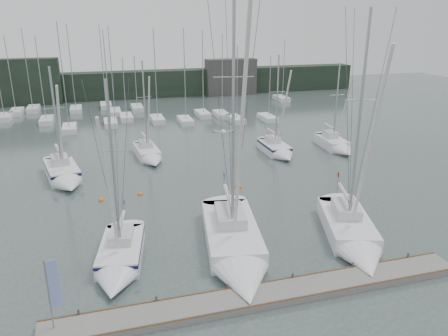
{
  "coord_description": "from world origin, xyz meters",
  "views": [
    {
      "loc": [
        -8.09,
        -24.1,
        14.89
      ],
      "look_at": [
        0.45,
        5.0,
        4.34
      ],
      "focal_mm": 35.0,
      "sensor_mm": 36.0,
      "label": 1
    }
  ],
  "objects_px": {
    "buoy_a": "(140,195)",
    "dock_banner": "(52,288)",
    "sailboat_mid_b": "(149,156)",
    "sailboat_near_right": "(354,239)",
    "buoy_c": "(101,201)",
    "sailboat_mid_d": "(278,151)",
    "sailboat_near_left": "(119,262)",
    "sailboat_mid_a": "(64,176)",
    "buoy_b": "(238,187)",
    "sailboat_mid_e": "(337,146)",
    "sailboat_near_center": "(237,253)"
  },
  "relations": [
    {
      "from": "sailboat_near_right",
      "to": "sailboat_near_left",
      "type": "bearing_deg",
      "value": -167.2
    },
    {
      "from": "sailboat_near_center",
      "to": "dock_banner",
      "type": "xyz_separation_m",
      "value": [
        -10.57,
        -3.98,
        2.04
      ]
    },
    {
      "from": "sailboat_near_right",
      "to": "sailboat_mid_e",
      "type": "height_order",
      "value": "sailboat_near_right"
    },
    {
      "from": "buoy_a",
      "to": "sailboat_mid_d",
      "type": "bearing_deg",
      "value": 24.13
    },
    {
      "from": "sailboat_mid_b",
      "to": "dock_banner",
      "type": "distance_m",
      "value": 27.78
    },
    {
      "from": "sailboat_mid_b",
      "to": "sailboat_near_right",
      "type": "bearing_deg",
      "value": -69.09
    },
    {
      "from": "sailboat_mid_a",
      "to": "sailboat_mid_d",
      "type": "distance_m",
      "value": 22.88
    },
    {
      "from": "sailboat_mid_a",
      "to": "buoy_c",
      "type": "relative_size",
      "value": 22.72
    },
    {
      "from": "sailboat_mid_e",
      "to": "dock_banner",
      "type": "height_order",
      "value": "sailboat_mid_e"
    },
    {
      "from": "buoy_a",
      "to": "sailboat_near_center",
      "type": "bearing_deg",
      "value": -69.71
    },
    {
      "from": "sailboat_mid_b",
      "to": "buoy_a",
      "type": "xyz_separation_m",
      "value": [
        -2.07,
        -9.64,
        -0.51
      ]
    },
    {
      "from": "buoy_c",
      "to": "buoy_a",
      "type": "bearing_deg",
      "value": 6.85
    },
    {
      "from": "sailboat_mid_d",
      "to": "sailboat_mid_b",
      "type": "bearing_deg",
      "value": 170.86
    },
    {
      "from": "buoy_a",
      "to": "buoy_c",
      "type": "xyz_separation_m",
      "value": [
        -3.33,
        -0.4,
        0.0
      ]
    },
    {
      "from": "sailboat_mid_a",
      "to": "sailboat_mid_b",
      "type": "bearing_deg",
      "value": 16.23
    },
    {
      "from": "sailboat_near_left",
      "to": "sailboat_near_right",
      "type": "relative_size",
      "value": 0.76
    },
    {
      "from": "buoy_b",
      "to": "dock_banner",
      "type": "relative_size",
      "value": 0.17
    },
    {
      "from": "sailboat_near_left",
      "to": "sailboat_mid_a",
      "type": "relative_size",
      "value": 1.08
    },
    {
      "from": "sailboat_near_right",
      "to": "buoy_a",
      "type": "bearing_deg",
      "value": 152.59
    },
    {
      "from": "dock_banner",
      "to": "sailboat_near_right",
      "type": "bearing_deg",
      "value": 6.09
    },
    {
      "from": "sailboat_mid_e",
      "to": "buoy_a",
      "type": "bearing_deg",
      "value": -159.0
    },
    {
      "from": "sailboat_near_center",
      "to": "sailboat_mid_e",
      "type": "bearing_deg",
      "value": 56.71
    },
    {
      "from": "sailboat_near_left",
      "to": "sailboat_mid_a",
      "type": "distance_m",
      "value": 17.48
    },
    {
      "from": "sailboat_mid_e",
      "to": "sailboat_near_center",
      "type": "bearing_deg",
      "value": -129.02
    },
    {
      "from": "sailboat_mid_d",
      "to": "dock_banner",
      "type": "xyz_separation_m",
      "value": [
        -22.06,
        -24.21,
        2.1
      ]
    },
    {
      "from": "sailboat_mid_b",
      "to": "buoy_c",
      "type": "bearing_deg",
      "value": -122.81
    },
    {
      "from": "sailboat_near_right",
      "to": "buoy_b",
      "type": "height_order",
      "value": "sailboat_near_right"
    },
    {
      "from": "sailboat_mid_a",
      "to": "sailboat_near_center",
      "type": "bearing_deg",
      "value": -69.49
    },
    {
      "from": "sailboat_mid_b",
      "to": "buoy_c",
      "type": "xyz_separation_m",
      "value": [
        -5.4,
        -10.04,
        -0.51
      ]
    },
    {
      "from": "sailboat_mid_b",
      "to": "sailboat_mid_d",
      "type": "height_order",
      "value": "sailboat_mid_d"
    },
    {
      "from": "sailboat_mid_b",
      "to": "buoy_a",
      "type": "height_order",
      "value": "sailboat_mid_b"
    },
    {
      "from": "sailboat_near_left",
      "to": "sailboat_mid_e",
      "type": "distance_m",
      "value": 32.35
    },
    {
      "from": "sailboat_near_center",
      "to": "sailboat_mid_b",
      "type": "xyz_separation_m",
      "value": [
        -2.71,
        22.58,
        -0.11
      ]
    },
    {
      "from": "sailboat_near_left",
      "to": "sailboat_mid_a",
      "type": "height_order",
      "value": "sailboat_near_left"
    },
    {
      "from": "sailboat_mid_a",
      "to": "buoy_a",
      "type": "xyz_separation_m",
      "value": [
        6.5,
        -5.15,
        -0.64
      ]
    },
    {
      "from": "buoy_a",
      "to": "buoy_c",
      "type": "bearing_deg",
      "value": -173.15
    },
    {
      "from": "sailboat_near_left",
      "to": "sailboat_near_center",
      "type": "xyz_separation_m",
      "value": [
        7.31,
        -1.07,
        0.09
      ]
    },
    {
      "from": "buoy_a",
      "to": "buoy_b",
      "type": "bearing_deg",
      "value": -4.93
    },
    {
      "from": "buoy_a",
      "to": "dock_banner",
      "type": "height_order",
      "value": "dock_banner"
    },
    {
      "from": "sailboat_near_right",
      "to": "buoy_a",
      "type": "distance_m",
      "value": 18.69
    },
    {
      "from": "sailboat_mid_a",
      "to": "buoy_c",
      "type": "distance_m",
      "value": 6.42
    },
    {
      "from": "sailboat_mid_a",
      "to": "dock_banner",
      "type": "xyz_separation_m",
      "value": [
        0.72,
        -22.07,
        2.02
      ]
    },
    {
      "from": "buoy_c",
      "to": "sailboat_mid_a",
      "type": "bearing_deg",
      "value": 119.74
    },
    {
      "from": "sailboat_mid_d",
      "to": "buoy_c",
      "type": "xyz_separation_m",
      "value": [
        -19.61,
        -7.69,
        -0.56
      ]
    },
    {
      "from": "sailboat_near_left",
      "to": "sailboat_mid_b",
      "type": "distance_m",
      "value": 22.0
    },
    {
      "from": "sailboat_near_center",
      "to": "dock_banner",
      "type": "height_order",
      "value": "sailboat_near_center"
    },
    {
      "from": "sailboat_near_right",
      "to": "buoy_b",
      "type": "distance_m",
      "value": 13.3
    },
    {
      "from": "sailboat_near_right",
      "to": "buoy_c",
      "type": "distance_m",
      "value": 20.9
    },
    {
      "from": "sailboat_mid_e",
      "to": "dock_banner",
      "type": "xyz_separation_m",
      "value": [
        -29.43,
        -24.07,
        2.12
      ]
    },
    {
      "from": "sailboat_near_right",
      "to": "sailboat_mid_b",
      "type": "relative_size",
      "value": 1.47
    }
  ]
}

